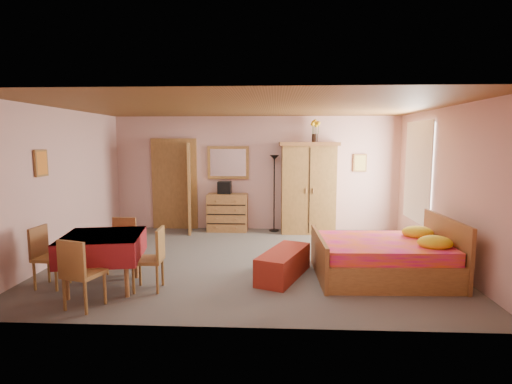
# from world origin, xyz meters

# --- Properties ---
(floor) EXTENTS (6.50, 6.50, 0.00)m
(floor) POSITION_xyz_m (0.00, 0.00, 0.00)
(floor) COLOR #635E58
(floor) RESTS_ON ground
(ceiling) EXTENTS (6.50, 6.50, 0.00)m
(ceiling) POSITION_xyz_m (0.00, 0.00, 2.60)
(ceiling) COLOR brown
(ceiling) RESTS_ON wall_back
(wall_back) EXTENTS (6.50, 0.10, 2.60)m
(wall_back) POSITION_xyz_m (0.00, 2.50, 1.30)
(wall_back) COLOR #C79890
(wall_back) RESTS_ON floor
(wall_front) EXTENTS (6.50, 0.10, 2.60)m
(wall_front) POSITION_xyz_m (0.00, -2.50, 1.30)
(wall_front) COLOR #C79890
(wall_front) RESTS_ON floor
(wall_left) EXTENTS (0.10, 5.00, 2.60)m
(wall_left) POSITION_xyz_m (-3.25, 0.00, 1.30)
(wall_left) COLOR #C79890
(wall_left) RESTS_ON floor
(wall_right) EXTENTS (0.10, 5.00, 2.60)m
(wall_right) POSITION_xyz_m (3.25, 0.00, 1.30)
(wall_right) COLOR #C79890
(wall_right) RESTS_ON floor
(doorway) EXTENTS (1.06, 0.12, 2.15)m
(doorway) POSITION_xyz_m (-1.90, 2.47, 1.02)
(doorway) COLOR #9E6B35
(doorway) RESTS_ON floor
(window) EXTENTS (0.08, 1.40, 1.95)m
(window) POSITION_xyz_m (3.21, 1.20, 1.45)
(window) COLOR white
(window) RESTS_ON wall_right
(picture_left) EXTENTS (0.04, 0.32, 0.42)m
(picture_left) POSITION_xyz_m (-3.22, -0.60, 1.70)
(picture_left) COLOR orange
(picture_left) RESTS_ON wall_left
(picture_back) EXTENTS (0.30, 0.04, 0.40)m
(picture_back) POSITION_xyz_m (2.35, 2.47, 1.55)
(picture_back) COLOR #D8BF59
(picture_back) RESTS_ON wall_back
(chest_of_drawers) EXTENTS (0.90, 0.45, 0.85)m
(chest_of_drawers) POSITION_xyz_m (-0.65, 2.25, 0.42)
(chest_of_drawers) COLOR #966332
(chest_of_drawers) RESTS_ON floor
(wall_mirror) EXTENTS (0.95, 0.07, 0.75)m
(wall_mirror) POSITION_xyz_m (-0.65, 2.46, 1.55)
(wall_mirror) COLOR silver
(wall_mirror) RESTS_ON wall_back
(stereo) EXTENTS (0.31, 0.23, 0.28)m
(stereo) POSITION_xyz_m (-0.71, 2.30, 0.99)
(stereo) COLOR black
(stereo) RESTS_ON chest_of_drawers
(floor_lamp) EXTENTS (0.28, 0.28, 1.73)m
(floor_lamp) POSITION_xyz_m (0.41, 2.29, 0.87)
(floor_lamp) COLOR black
(floor_lamp) RESTS_ON floor
(wardrobe) EXTENTS (1.30, 0.69, 2.02)m
(wardrobe) POSITION_xyz_m (1.17, 2.19, 1.01)
(wardrobe) COLOR olive
(wardrobe) RESTS_ON floor
(sunflower_vase) EXTENTS (0.20, 0.20, 0.49)m
(sunflower_vase) POSITION_xyz_m (1.30, 2.24, 2.26)
(sunflower_vase) COLOR yellow
(sunflower_vase) RESTS_ON wardrobe
(bed) EXTENTS (2.03, 1.62, 0.92)m
(bed) POSITION_xyz_m (2.05, -0.74, 0.46)
(bed) COLOR #D7157F
(bed) RESTS_ON floor
(bench) EXTENTS (0.88, 1.31, 0.41)m
(bench) POSITION_xyz_m (0.57, -0.82, 0.20)
(bench) COLOR maroon
(bench) RESTS_ON floor
(dining_table) EXTENTS (1.20, 1.20, 0.76)m
(dining_table) POSITION_xyz_m (-1.94, -1.40, 0.38)
(dining_table) COLOR maroon
(dining_table) RESTS_ON floor
(chair_south) EXTENTS (0.50, 0.50, 0.88)m
(chair_south) POSITION_xyz_m (-1.90, -2.05, 0.44)
(chair_south) COLOR olive
(chair_south) RESTS_ON floor
(chair_north) EXTENTS (0.39, 0.39, 0.84)m
(chair_north) POSITION_xyz_m (-1.97, -0.71, 0.42)
(chair_north) COLOR #9F6D35
(chair_north) RESTS_ON floor
(chair_west) EXTENTS (0.41, 0.41, 0.86)m
(chair_west) POSITION_xyz_m (-2.69, -1.38, 0.43)
(chair_west) COLOR #AD7A3A
(chair_west) RESTS_ON floor
(chair_east) EXTENTS (0.42, 0.42, 0.87)m
(chair_east) POSITION_xyz_m (-1.30, -1.43, 0.43)
(chair_east) COLOR olive
(chair_east) RESTS_ON floor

